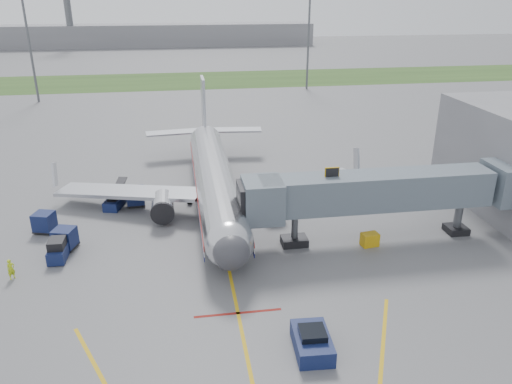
{
  "coord_description": "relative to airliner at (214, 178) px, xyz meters",
  "views": [
    {
      "loc": [
        -3.2,
        -32.13,
        20.49
      ],
      "look_at": [
        3.4,
        9.63,
        3.2
      ],
      "focal_mm": 35.0,
      "sensor_mm": 36.0,
      "label": 1
    }
  ],
  "objects": [
    {
      "name": "ground_power_cart",
      "position": [
        12.35,
        -11.41,
        -2.08
      ],
      "size": [
        1.54,
        1.14,
        1.14
      ],
      "color": "#C3920B",
      "rests_on": "ground"
    },
    {
      "name": "baggage_cart_b",
      "position": [
        -8.0,
        0.53,
        -1.68
      ],
      "size": [
        1.85,
        1.85,
        1.9
      ],
      "color": "#0E193E",
      "rests_on": "ground"
    },
    {
      "name": "airliner",
      "position": [
        0.0,
        0.0,
        0.0
      ],
      "size": [
        32.1,
        35.67,
        10.25
      ],
      "color": "silver",
      "rests_on": "ground"
    },
    {
      "name": "distant_terminal",
      "position": [
        -10.0,
        154.75,
        1.35
      ],
      "size": [
        120.0,
        14.0,
        8.0
      ],
      "primitive_type": "cube",
      "color": "slate",
      "rests_on": "ground"
    },
    {
      "name": "jet_bridge",
      "position": [
        12.86,
        -10.25,
        1.82
      ],
      "size": [
        25.3,
        4.0,
        6.9
      ],
      "color": "slate",
      "rests_on": "ground"
    },
    {
      "name": "ground",
      "position": [
        -0.0,
        -15.25,
        -2.65
      ],
      "size": [
        400.0,
        400.0,
        0.0
      ],
      "primitive_type": "plane",
      "color": "#565659",
      "rests_on": "ground"
    },
    {
      "name": "baggage_cart_a",
      "position": [
        -15.77,
        -4.26,
        -1.71
      ],
      "size": [
        2.11,
        2.11,
        1.83
      ],
      "color": "#0E193E",
      "rests_on": "ground"
    },
    {
      "name": "light_mast_left",
      "position": [
        -30.0,
        54.75,
        8.13
      ],
      "size": [
        2.0,
        0.44,
        20.4
      ],
      "color": "#595B60",
      "rests_on": "ground"
    },
    {
      "name": "baggage_cart_c",
      "position": [
        -13.3,
        -7.9,
        -1.71
      ],
      "size": [
        2.13,
        2.13,
        1.84
      ],
      "color": "#0E193E",
      "rests_on": "ground"
    },
    {
      "name": "baggage_tug",
      "position": [
        -13.53,
        -9.68,
        -1.85
      ],
      "size": [
        1.39,
        2.58,
        1.79
      ],
      "color": "#0E193E",
      "rests_on": "ground"
    },
    {
      "name": "belt_loader",
      "position": [
        -9.99,
        0.79,
        -2.1
      ],
      "size": [
        2.33,
        4.62,
        2.18
      ],
      "color": "#0E193E",
      "rests_on": "ground"
    },
    {
      "name": "apron_markings",
      "position": [
        -0.0,
        -22.65,
        -2.64
      ],
      "size": [
        21.52,
        50.0,
        0.01
      ],
      "color": "gold",
      "rests_on": "ground"
    },
    {
      "name": "grass_strip",
      "position": [
        -0.0,
        74.75,
        -2.64
      ],
      "size": [
        300.0,
        25.0,
        0.01
      ],
      "primitive_type": "cube",
      "color": "#2D4C1E",
      "rests_on": "ground"
    },
    {
      "name": "light_mast_right",
      "position": [
        25.0,
        59.75,
        8.13
      ],
      "size": [
        2.0,
        0.44,
        20.4
      ],
      "color": "#595B60",
      "rests_on": "ground"
    },
    {
      "name": "pushback_tug",
      "position": [
        4.0,
        -23.65,
        -2.03
      ],
      "size": [
        2.34,
        3.64,
        1.47
      ],
      "color": "#0E193E",
      "rests_on": "ground"
    },
    {
      "name": "ramp_worker",
      "position": [
        -16.42,
        -12.23,
        -1.83
      ],
      "size": [
        0.7,
        0.69,
        1.63
      ],
      "primitive_type": "imported",
      "rotation": [
        0.0,
        0.0,
        0.74
      ],
      "color": "#B3D018",
      "rests_on": "ground"
    }
  ]
}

